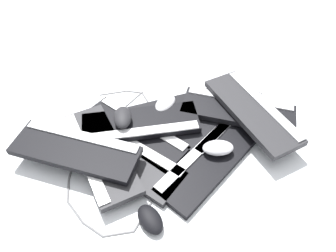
# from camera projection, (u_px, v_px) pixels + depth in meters

# --- Properties ---
(ground_plane) EXTENTS (3.20, 3.20, 0.00)m
(ground_plane) POSITION_uv_depth(u_px,v_px,m) (174.00, 149.00, 1.22)
(ground_plane) COLOR silver
(keyboard_0) EXTENTS (0.45, 0.36, 0.03)m
(keyboard_0) POSITION_uv_depth(u_px,v_px,m) (218.00, 116.00, 1.31)
(keyboard_0) COLOR black
(keyboard_0) RESTS_ON ground
(keyboard_1) EXTENTS (0.44, 0.17, 0.03)m
(keyboard_1) POSITION_uv_depth(u_px,v_px,m) (179.00, 111.00, 1.33)
(keyboard_1) COLOR black
(keyboard_1) RESTS_ON ground
(keyboard_2) EXTENTS (0.37, 0.45, 0.03)m
(keyboard_2) POSITION_uv_depth(u_px,v_px,m) (133.00, 132.00, 1.25)
(keyboard_2) COLOR black
(keyboard_2) RESTS_ON ground
(keyboard_3) EXTENTS (0.38, 0.44, 0.03)m
(keyboard_3) POSITION_uv_depth(u_px,v_px,m) (126.00, 157.00, 1.17)
(keyboard_3) COLOR #232326
(keyboard_3) RESTS_ON ground
(keyboard_4) EXTENTS (0.45, 0.36, 0.03)m
(keyboard_4) POSITION_uv_depth(u_px,v_px,m) (208.00, 162.00, 1.16)
(keyboard_4) COLOR black
(keyboard_4) RESTS_ON ground
(keyboard_5) EXTENTS (0.46, 0.21, 0.03)m
(keyboard_5) POSITION_uv_depth(u_px,v_px,m) (141.00, 124.00, 1.24)
(keyboard_5) COLOR black
(keyboard_5) RESTS_ON keyboard_2
(keyboard_6) EXTENTS (0.22, 0.46, 0.03)m
(keyboard_6) POSITION_uv_depth(u_px,v_px,m) (100.00, 152.00, 1.15)
(keyboard_6) COLOR #232326
(keyboard_6) RESTS_ON keyboard_3
(keyboard_7) EXTENTS (0.45, 0.37, 0.03)m
(keyboard_7) POSITION_uv_depth(u_px,v_px,m) (76.00, 150.00, 1.12)
(keyboard_7) COLOR black
(keyboard_7) RESTS_ON keyboard_6
(keyboard_8) EXTENTS (0.45, 0.36, 0.03)m
(keyboard_8) POSITION_uv_depth(u_px,v_px,m) (238.00, 110.00, 1.29)
(keyboard_8) COLOR black
(keyboard_8) RESTS_ON keyboard_0
(keyboard_9) EXTENTS (0.22, 0.46, 0.03)m
(keyboard_9) POSITION_uv_depth(u_px,v_px,m) (252.00, 111.00, 1.25)
(keyboard_9) COLOR #232326
(keyboard_9) RESTS_ON keyboard_8
(mouse_0) EXTENTS (0.12, 0.13, 0.04)m
(mouse_0) POSITION_uv_depth(u_px,v_px,m) (228.00, 88.00, 1.42)
(mouse_0) COLOR silver
(mouse_0) RESTS_ON ground
(mouse_1) EXTENTS (0.09, 0.12, 0.04)m
(mouse_1) POSITION_uv_depth(u_px,v_px,m) (123.00, 117.00, 1.22)
(mouse_1) COLOR black
(mouse_1) RESTS_ON keyboard_5
(mouse_2) EXTENTS (0.13, 0.12, 0.04)m
(mouse_2) POSITION_uv_depth(u_px,v_px,m) (165.00, 103.00, 1.31)
(mouse_2) COLOR #B7B7BC
(mouse_2) RESTS_ON keyboard_1
(mouse_3) EXTENTS (0.09, 0.12, 0.04)m
(mouse_3) POSITION_uv_depth(u_px,v_px,m) (150.00, 219.00, 1.01)
(mouse_3) COLOR black
(mouse_3) RESTS_ON ground
(mouse_4) EXTENTS (0.12, 0.13, 0.04)m
(mouse_4) POSITION_uv_depth(u_px,v_px,m) (227.00, 99.00, 1.37)
(mouse_4) COLOR black
(mouse_4) RESTS_ON ground
(mouse_5) EXTENTS (0.12, 0.09, 0.04)m
(mouse_5) POSITION_uv_depth(u_px,v_px,m) (218.00, 148.00, 1.16)
(mouse_5) COLOR #B7B7BC
(mouse_5) RESTS_ON keyboard_4
(cable_0) EXTENTS (0.37, 0.62, 0.01)m
(cable_0) POSITION_uv_depth(u_px,v_px,m) (105.00, 165.00, 1.16)
(cable_0) COLOR #59595B
(cable_0) RESTS_ON ground
(cable_1) EXTENTS (0.54, 0.23, 0.01)m
(cable_1) POSITION_uv_depth(u_px,v_px,m) (165.00, 102.00, 1.38)
(cable_1) COLOR #59595B
(cable_1) RESTS_ON ground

